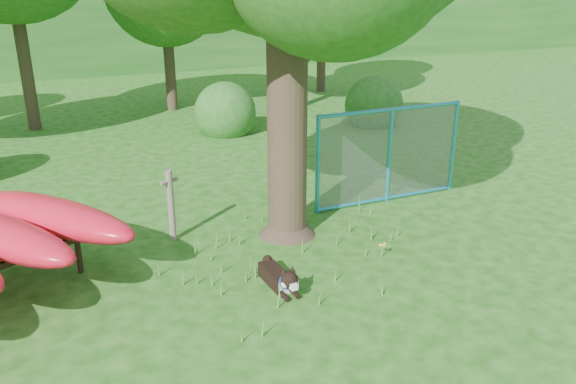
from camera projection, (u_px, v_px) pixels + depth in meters
name	position (u px, v px, depth m)	size (l,w,h in m)	color
ground	(312.00, 285.00, 8.07)	(80.00, 80.00, 0.00)	#184F0F
wooden_post	(171.00, 204.00, 9.30)	(0.33, 0.20, 1.24)	#675C4D
husky_dog	(280.00, 278.00, 7.93)	(0.26, 1.06, 0.47)	black
fence_section	(389.00, 155.00, 10.94)	(3.24, 0.17, 3.16)	teal
wildflower_clump	(383.00, 246.00, 8.83)	(0.11, 0.12, 0.24)	#549731
shrub_right	(373.00, 124.00, 17.51)	(1.80, 1.80, 1.80)	#205A1D
shrub_mid	(226.00, 133.00, 16.49)	(1.80, 1.80, 1.80)	#205A1D
wooded_hillside	(69.00, 7.00, 30.64)	(80.00, 12.00, 6.00)	#205A1D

